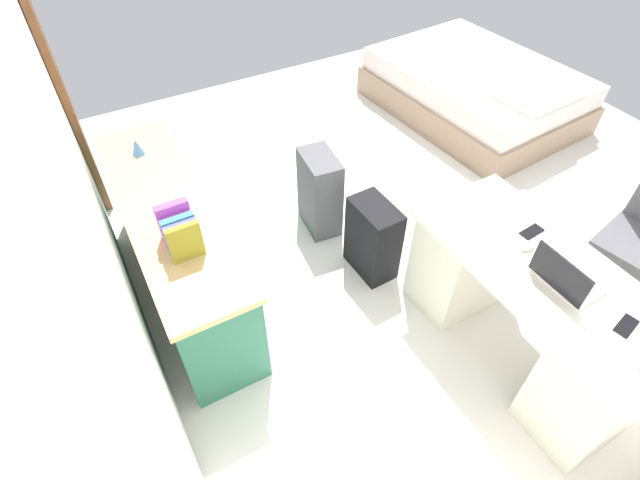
{
  "coord_description": "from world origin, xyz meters",
  "views": [
    {
      "loc": [
        -2.09,
        2.04,
        2.59
      ],
      "look_at": [
        -0.38,
        1.1,
        0.6
      ],
      "focal_mm": 27.31,
      "sensor_mm": 36.0,
      "label": 1
    }
  ],
  "objects_px": {
    "bed": "(475,90)",
    "figurine_small": "(137,147)",
    "computer_mouse": "(528,246)",
    "credenza": "(178,249)",
    "suitcase_spare_grey": "(320,193)",
    "cell_phone_by_mouse": "(532,232)",
    "desk": "(527,311)",
    "cell_phone_near_laptop": "(626,326)",
    "laptop": "(564,278)",
    "suitcase_black": "(373,239)"
  },
  "relations": [
    {
      "from": "bed",
      "to": "figurine_small",
      "type": "distance_m",
      "value": 3.25
    },
    {
      "from": "suitcase_spare_grey",
      "to": "figurine_small",
      "type": "xyz_separation_m",
      "value": [
        0.45,
        1.08,
        0.48
      ]
    },
    {
      "from": "suitcase_black",
      "to": "computer_mouse",
      "type": "bearing_deg",
      "value": -155.3
    },
    {
      "from": "computer_mouse",
      "to": "cell_phone_near_laptop",
      "type": "bearing_deg",
      "value": -178.08
    },
    {
      "from": "laptop",
      "to": "computer_mouse",
      "type": "bearing_deg",
      "value": -8.3
    },
    {
      "from": "suitcase_spare_grey",
      "to": "cell_phone_near_laptop",
      "type": "xyz_separation_m",
      "value": [
        -1.94,
        -0.53,
        0.42
      ]
    },
    {
      "from": "suitcase_spare_grey",
      "to": "desk",
      "type": "bearing_deg",
      "value": -156.11
    },
    {
      "from": "suitcase_spare_grey",
      "to": "cell_phone_near_laptop",
      "type": "height_order",
      "value": "cell_phone_near_laptop"
    },
    {
      "from": "desk",
      "to": "cell_phone_by_mouse",
      "type": "distance_m",
      "value": 0.45
    },
    {
      "from": "cell_phone_by_mouse",
      "to": "figurine_small",
      "type": "bearing_deg",
      "value": 39.02
    },
    {
      "from": "desk",
      "to": "laptop",
      "type": "distance_m",
      "value": 0.41
    },
    {
      "from": "bed",
      "to": "computer_mouse",
      "type": "relative_size",
      "value": 20.08
    },
    {
      "from": "bed",
      "to": "laptop",
      "type": "xyz_separation_m",
      "value": [
        -2.32,
        1.65,
        0.53
      ]
    },
    {
      "from": "desk",
      "to": "figurine_small",
      "type": "distance_m",
      "value": 2.56
    },
    {
      "from": "bed",
      "to": "cell_phone_by_mouse",
      "type": "relative_size",
      "value": 14.77
    },
    {
      "from": "suitcase_spare_grey",
      "to": "cell_phone_by_mouse",
      "type": "xyz_separation_m",
      "value": [
        -1.29,
        -0.61,
        0.42
      ]
    },
    {
      "from": "cell_phone_by_mouse",
      "to": "bed",
      "type": "bearing_deg",
      "value": -42.3
    },
    {
      "from": "desk",
      "to": "cell_phone_near_laptop",
      "type": "distance_m",
      "value": 0.55
    },
    {
      "from": "suitcase_black",
      "to": "suitcase_spare_grey",
      "type": "xyz_separation_m",
      "value": [
        0.56,
        0.1,
        0.03
      ]
    },
    {
      "from": "credenza",
      "to": "computer_mouse",
      "type": "distance_m",
      "value": 2.05
    },
    {
      "from": "figurine_small",
      "to": "computer_mouse",
      "type": "bearing_deg",
      "value": -138.86
    },
    {
      "from": "computer_mouse",
      "to": "figurine_small",
      "type": "xyz_separation_m",
      "value": [
        1.82,
        1.59,
        0.05
      ]
    },
    {
      "from": "computer_mouse",
      "to": "cell_phone_near_laptop",
      "type": "relative_size",
      "value": 0.74
    },
    {
      "from": "desk",
      "to": "computer_mouse",
      "type": "distance_m",
      "value": 0.4
    },
    {
      "from": "desk",
      "to": "bed",
      "type": "relative_size",
      "value": 0.72
    },
    {
      "from": "bed",
      "to": "laptop",
      "type": "bearing_deg",
      "value": 144.61
    },
    {
      "from": "suitcase_black",
      "to": "suitcase_spare_grey",
      "type": "height_order",
      "value": "suitcase_spare_grey"
    },
    {
      "from": "desk",
      "to": "laptop",
      "type": "height_order",
      "value": "laptop"
    },
    {
      "from": "credenza",
      "to": "laptop",
      "type": "distance_m",
      "value": 2.2
    },
    {
      "from": "suitcase_black",
      "to": "bed",
      "type": "bearing_deg",
      "value": -60.21
    },
    {
      "from": "computer_mouse",
      "to": "credenza",
      "type": "bearing_deg",
      "value": 50.96
    },
    {
      "from": "bed",
      "to": "computer_mouse",
      "type": "height_order",
      "value": "computer_mouse"
    },
    {
      "from": "laptop",
      "to": "computer_mouse",
      "type": "relative_size",
      "value": 3.13
    },
    {
      "from": "suitcase_black",
      "to": "cell_phone_near_laptop",
      "type": "height_order",
      "value": "cell_phone_near_laptop"
    },
    {
      "from": "cell_phone_by_mouse",
      "to": "figurine_small",
      "type": "height_order",
      "value": "figurine_small"
    },
    {
      "from": "desk",
      "to": "suitcase_spare_grey",
      "type": "height_order",
      "value": "desk"
    },
    {
      "from": "desk",
      "to": "cell_phone_by_mouse",
      "type": "bearing_deg",
      "value": -28.49
    },
    {
      "from": "credenza",
      "to": "suitcase_spare_grey",
      "type": "distance_m",
      "value": 1.09
    },
    {
      "from": "bed",
      "to": "suitcase_black",
      "type": "xyz_separation_m",
      "value": [
        -1.26,
        2.02,
        0.04
      ]
    },
    {
      "from": "bed",
      "to": "suitcase_spare_grey",
      "type": "bearing_deg",
      "value": 108.26
    },
    {
      "from": "desk",
      "to": "suitcase_black",
      "type": "bearing_deg",
      "value": 21.63
    },
    {
      "from": "suitcase_black",
      "to": "computer_mouse",
      "type": "xyz_separation_m",
      "value": [
        -0.8,
        -0.41,
        0.46
      ]
    },
    {
      "from": "laptop",
      "to": "computer_mouse",
      "type": "distance_m",
      "value": 0.27
    },
    {
      "from": "computer_mouse",
      "to": "figurine_small",
      "type": "relative_size",
      "value": 0.91
    },
    {
      "from": "suitcase_spare_grey",
      "to": "laptop",
      "type": "height_order",
      "value": "laptop"
    },
    {
      "from": "cell_phone_by_mouse",
      "to": "figurine_small",
      "type": "relative_size",
      "value": 1.24
    },
    {
      "from": "cell_phone_by_mouse",
      "to": "computer_mouse",
      "type": "bearing_deg",
      "value": 119.21
    },
    {
      "from": "computer_mouse",
      "to": "cell_phone_by_mouse",
      "type": "distance_m",
      "value": 0.13
    },
    {
      "from": "desk",
      "to": "bed",
      "type": "bearing_deg",
      "value": -36.26
    },
    {
      "from": "cell_phone_near_laptop",
      "to": "laptop",
      "type": "bearing_deg",
      "value": -1.96
    }
  ]
}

